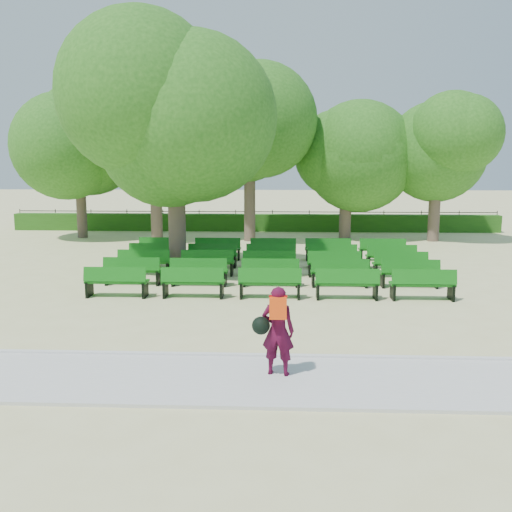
% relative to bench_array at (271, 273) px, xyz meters
% --- Properties ---
extents(ground, '(120.00, 120.00, 0.00)m').
position_rel_bench_array_xyz_m(ground, '(-1.17, -1.71, -0.09)').
color(ground, beige).
extents(paving, '(30.00, 2.20, 0.06)m').
position_rel_bench_array_xyz_m(paving, '(-1.17, -9.11, -0.06)').
color(paving, silver).
rests_on(paving, ground).
extents(curb, '(30.00, 0.12, 0.10)m').
position_rel_bench_array_xyz_m(curb, '(-1.17, -7.96, -0.04)').
color(curb, silver).
rests_on(curb, ground).
extents(hedge, '(26.00, 0.70, 0.90)m').
position_rel_bench_array_xyz_m(hedge, '(-1.17, 12.29, 0.36)').
color(hedge, '#265B17').
rests_on(hedge, ground).
extents(fence, '(26.00, 0.10, 1.02)m').
position_rel_bench_array_xyz_m(fence, '(-1.17, 12.69, -0.09)').
color(fence, black).
rests_on(fence, ground).
extents(tree_line, '(21.80, 6.80, 7.04)m').
position_rel_bench_array_xyz_m(tree_line, '(-1.17, 8.29, -0.09)').
color(tree_line, '#306E1D').
rests_on(tree_line, ground).
extents(bench_array, '(1.73, 0.63, 1.08)m').
position_rel_bench_array_xyz_m(bench_array, '(0.00, 0.00, 0.00)').
color(bench_array, '#126913').
rests_on(bench_array, ground).
extents(tree_among, '(5.50, 5.50, 7.46)m').
position_rel_bench_array_xyz_m(tree_among, '(-3.12, 0.48, 4.87)').
color(tree_among, brown).
rests_on(tree_among, ground).
extents(person, '(0.75, 0.48, 1.54)m').
position_rel_bench_array_xyz_m(person, '(0.28, -8.88, 0.77)').
color(person, '#440922').
rests_on(person, ground).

